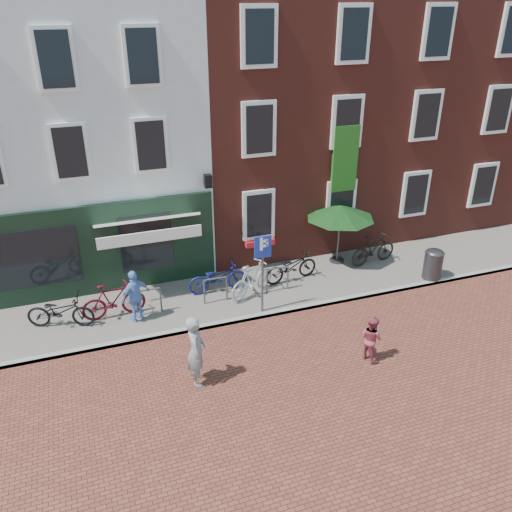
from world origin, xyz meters
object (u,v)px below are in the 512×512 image
object	(u,v)px
bicycle_1	(114,300)
bicycle_4	(291,267)
parasol	(341,209)
bicycle_5	(373,249)
bicycle_2	(218,278)
bicycle_3	(252,279)
litter_bin	(433,262)
cafe_person	(135,296)
bicycle_0	(60,311)
parking_sign	(263,261)
boy	(371,338)
woman	(196,351)

from	to	relation	value
bicycle_1	bicycle_4	xyz separation A→B (m)	(5.63, 0.31, -0.05)
parasol	bicycle_5	distance (m)	1.85
bicycle_2	bicycle_3	distance (m)	1.09
bicycle_1	litter_bin	bearing A→B (deg)	-99.63
litter_bin	cafe_person	world-z (taller)	cafe_person
bicycle_0	parking_sign	bearing A→B (deg)	-83.79
parasol	cafe_person	size ratio (longest dim) A/B	1.49
parasol	bicycle_1	size ratio (longest dim) A/B	1.29
parasol	bicycle_1	bearing A→B (deg)	-172.46
bicycle_1	bicycle_5	bearing A→B (deg)	-90.38
parasol	boy	bearing A→B (deg)	-108.07
bicycle_4	boy	bearing A→B (deg)	176.43
bicycle_5	bicycle_0	bearing A→B (deg)	84.48
woman	bicycle_4	xyz separation A→B (m)	(4.04, 3.79, -0.34)
boy	bicycle_3	distance (m)	4.34
boy	bicycle_3	bearing A→B (deg)	8.52
woman	boy	distance (m)	4.47
woman	cafe_person	size ratio (longest dim) A/B	1.18
boy	bicycle_3	size ratio (longest dim) A/B	0.69
bicycle_1	woman	bearing A→B (deg)	-158.84
bicycle_4	bicycle_1	bearing A→B (deg)	84.60
parasol	litter_bin	bearing A→B (deg)	-41.44
boy	bicycle_4	size ratio (longest dim) A/B	0.67
litter_bin	bicycle_3	world-z (taller)	litter_bin
bicycle_0	bicycle_1	size ratio (longest dim) A/B	1.03
parking_sign	bicycle_3	bearing A→B (deg)	88.07
bicycle_5	bicycle_1	bearing A→B (deg)	84.86
parking_sign	woman	bearing A→B (deg)	-137.25
bicycle_4	bicycle_5	distance (m)	3.13
litter_bin	bicycle_0	world-z (taller)	litter_bin
bicycle_0	woman	bearing A→B (deg)	-120.93
bicycle_1	bicycle_5	xyz separation A→B (m)	(8.76, 0.47, 0.00)
bicycle_0	bicycle_5	xyz separation A→B (m)	(10.21, 0.48, 0.05)
bicycle_1	boy	bearing A→B (deg)	-127.44
cafe_person	bicycle_4	xyz separation A→B (m)	(5.04, 0.69, -0.29)
parking_sign	parasol	xyz separation A→B (m)	(3.55, 2.16, 0.28)
cafe_person	bicycle_1	world-z (taller)	cafe_person
bicycle_2	bicycle_5	bearing A→B (deg)	-87.86
woman	bicycle_2	distance (m)	4.20
parking_sign	bicycle_3	size ratio (longest dim) A/B	1.34
woman	bicycle_1	distance (m)	3.83
litter_bin	boy	bearing A→B (deg)	-143.64
boy	cafe_person	world-z (taller)	cafe_person
boy	parking_sign	bearing A→B (deg)	16.24
bicycle_0	bicycle_1	bearing A→B (deg)	-71.84
bicycle_0	bicycle_5	bearing A→B (deg)	-69.56
parasol	boy	world-z (taller)	parasol
woman	bicycle_3	size ratio (longest dim) A/B	1.02
parasol	bicycle_4	size ratio (longest dim) A/B	1.25
bicycle_3	bicycle_4	bearing A→B (deg)	-101.66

